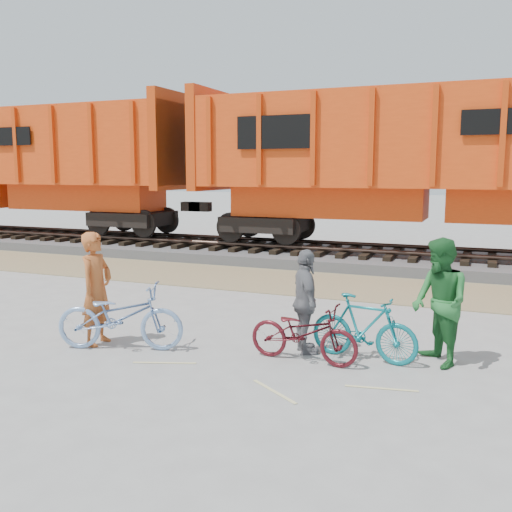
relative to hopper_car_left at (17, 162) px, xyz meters
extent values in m
plane|color=#9E9E99|center=(13.25, -9.00, -3.01)|extent=(120.00, 120.00, 0.00)
cube|color=tan|center=(13.25, -3.50, -3.00)|extent=(120.00, 3.00, 0.02)
cube|color=slate|center=(13.25, 0.00, -2.86)|extent=(120.00, 4.00, 0.30)
cube|color=black|center=(6.75, 0.00, -2.65)|extent=(0.22, 2.60, 0.12)
cube|color=black|center=(13.25, 0.00, -2.65)|extent=(0.22, 2.60, 0.12)
cylinder|color=#382821|center=(13.25, -0.72, -2.53)|extent=(120.00, 0.12, 0.12)
cylinder|color=#382821|center=(13.25, 0.72, -2.53)|extent=(120.00, 0.12, 0.12)
cube|color=black|center=(0.00, 0.00, -2.07)|extent=(11.20, 2.20, 0.80)
cube|color=#E84610|center=(0.00, 0.00, -1.22)|extent=(11.76, 1.65, 0.90)
cube|color=#E84610|center=(0.00, 0.00, 0.53)|extent=(14.00, 3.00, 2.60)
cube|color=#C5390C|center=(6.85, 0.00, 0.63)|extent=(0.30, 3.06, 3.10)
cube|color=black|center=(15.00, 0.00, -2.07)|extent=(11.20, 2.20, 0.80)
cube|color=#E84610|center=(15.00, 0.00, -1.22)|extent=(11.76, 1.65, 0.90)
cube|color=#E84610|center=(15.00, 0.00, 0.53)|extent=(14.00, 3.00, 2.60)
cube|color=#C5390C|center=(8.15, 0.00, 0.63)|extent=(0.30, 3.06, 3.10)
cube|color=black|center=(10.80, -1.58, 0.73)|extent=(2.20, 0.04, 0.90)
imported|color=#7FA2D2|center=(11.29, -9.49, -2.50)|extent=(2.04, 1.24, 1.01)
imported|color=#0F727A|center=(14.81, -8.59, -2.53)|extent=(1.63, 0.68, 0.95)
imported|color=#4E1118|center=(14.03, -8.99, -2.58)|extent=(1.64, 0.68, 0.84)
imported|color=#B45927|center=(10.79, -9.39, -2.12)|extent=(0.45, 0.66, 1.76)
imported|color=#22682D|center=(15.81, -8.39, -2.12)|extent=(1.04, 1.09, 1.78)
imported|color=slate|center=(13.93, -8.59, -2.23)|extent=(0.80, 0.98, 1.56)
camera|label=1|loc=(16.38, -16.45, -0.33)|focal=40.00mm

